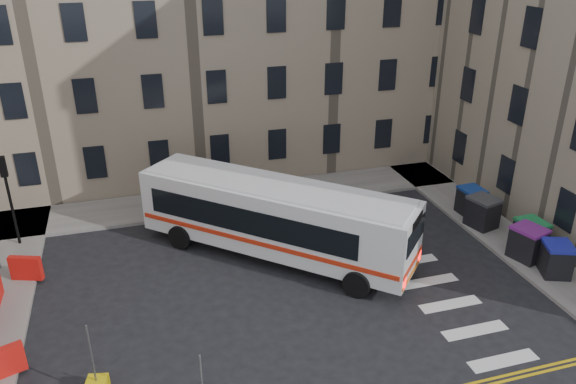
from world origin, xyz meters
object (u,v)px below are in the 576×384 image
wheelie_bin_c (530,235)px  wheelie_bin_d (483,212)px  wheelie_bin_b (528,243)px  bus (274,216)px  wheelie_bin_e (471,201)px  wheelie_bin_a (556,259)px

wheelie_bin_c → wheelie_bin_d: 2.56m
wheelie_bin_b → wheelie_bin_c: bearing=26.9°
wheelie_bin_b → wheelie_bin_c: size_ratio=1.16×
wheelie_bin_c → wheelie_bin_d: (-0.71, 2.46, 0.04)m
bus → wheelie_bin_d: bus is taller
wheelie_bin_b → wheelie_bin_e: (0.11, 4.34, -0.05)m
wheelie_bin_c → wheelie_bin_e: wheelie_bin_c is taller
wheelie_bin_c → wheelie_bin_a: bearing=-100.9°
wheelie_bin_e → wheelie_bin_b: bearing=-93.8°
wheelie_bin_a → wheelie_bin_d: size_ratio=0.99×
wheelie_bin_b → wheelie_bin_c: 0.83m
bus → wheelie_bin_b: (10.02, -3.50, -1.00)m
wheelie_bin_a → wheelie_bin_d: bearing=116.8°
wheelie_bin_b → wheelie_bin_a: bearing=-95.3°
wheelie_bin_c → wheelie_bin_e: (-0.49, 3.75, -0.01)m
wheelie_bin_b → wheelie_bin_d: bearing=74.5°
wheelie_bin_a → wheelie_bin_b: bearing=123.8°
wheelie_bin_d → wheelie_bin_e: 1.32m
bus → wheelie_bin_e: size_ratio=7.91×
bus → wheelie_bin_e: (10.12, 0.84, -1.05)m
wheelie_bin_c → wheelie_bin_e: size_ratio=1.02×
wheelie_bin_c → wheelie_bin_d: size_ratio=0.88×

